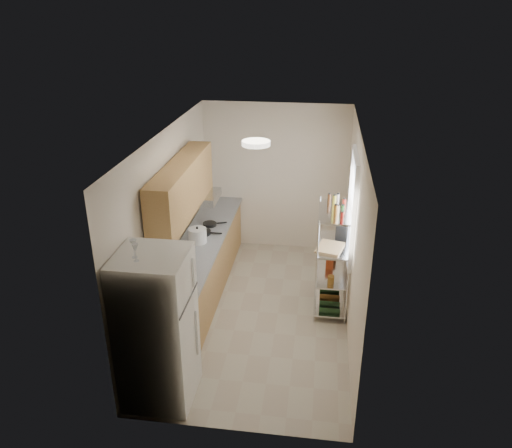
{
  "coord_description": "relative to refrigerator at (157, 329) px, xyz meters",
  "views": [
    {
      "loc": [
        0.78,
        -6.02,
        4.09
      ],
      "look_at": [
        -0.08,
        0.25,
        1.28
      ],
      "focal_mm": 35.0,
      "sensor_mm": 36.0,
      "label": 1
    }
  ],
  "objects": [
    {
      "name": "frying_pan_large",
      "position": [
        -0.08,
        2.39,
        0.03
      ],
      "size": [
        0.28,
        0.28,
        0.05
      ],
      "primitive_type": "cylinder",
      "rotation": [
        0.0,
        0.0,
        0.01
      ],
      "color": "black",
      "rests_on": "counter_run"
    },
    {
      "name": "rice_cooker",
      "position": [
        -0.07,
        2.11,
        0.11
      ],
      "size": [
        0.26,
        0.26,
        0.21
      ],
      "primitive_type": "cylinder",
      "color": "silver",
      "rests_on": "counter_run"
    },
    {
      "name": "wine_glass_a",
      "position": [
        -0.13,
        -0.08,
        0.99
      ],
      "size": [
        0.07,
        0.07,
        0.19
      ],
      "primitive_type": null,
      "color": "silver",
      "rests_on": "refrigerator"
    },
    {
      "name": "ceiling_dome",
      "position": [
        0.87,
        1.48,
        1.68
      ],
      "size": [
        0.34,
        0.34,
        0.05
      ],
      "primitive_type": "cylinder",
      "color": "white",
      "rests_on": "room"
    },
    {
      "name": "upper_cabinets",
      "position": [
        -0.18,
        1.88,
        0.92
      ],
      "size": [
        0.33,
        2.2,
        0.72
      ],
      "primitive_type": "cube",
      "color": "#B5804D",
      "rests_on": "room"
    },
    {
      "name": "cutting_board",
      "position": [
        1.83,
        1.93,
        0.13
      ],
      "size": [
        0.42,
        0.49,
        0.03
      ],
      "primitive_type": "cube",
      "rotation": [
        0.0,
        0.0,
        -0.26
      ],
      "color": "tan",
      "rests_on": "bakers_rack"
    },
    {
      "name": "frying_pan_small",
      "position": [
        -0.03,
        2.71,
        0.03
      ],
      "size": [
        0.28,
        0.28,
        0.04
      ],
      "primitive_type": "cylinder",
      "rotation": [
        0.0,
        0.0,
        0.38
      ],
      "color": "black",
      "rests_on": "counter_run"
    },
    {
      "name": "storage_bag",
      "position": [
        1.85,
        2.23,
        -0.25
      ],
      "size": [
        0.12,
        0.15,
        0.16
      ],
      "primitive_type": "cube",
      "rotation": [
        0.0,
        0.0,
        -0.14
      ],
      "color": "#983212",
      "rests_on": "bakers_rack"
    },
    {
      "name": "counter_run",
      "position": [
        -0.05,
        2.21,
        -0.44
      ],
      "size": [
        0.63,
        3.51,
        0.9
      ],
      "color": "#B5804D",
      "rests_on": "ground"
    },
    {
      "name": "window",
      "position": [
        2.1,
        2.13,
        0.66
      ],
      "size": [
        0.06,
        1.0,
        1.46
      ],
      "primitive_type": "cube",
      "color": "white",
      "rests_on": "room"
    },
    {
      "name": "refrigerator",
      "position": [
        0.0,
        0.0,
        0.0
      ],
      "size": [
        0.73,
        0.73,
        1.78
      ],
      "primitive_type": "cube",
      "color": "white",
      "rests_on": "ground"
    },
    {
      "name": "room",
      "position": [
        0.87,
        1.78,
        0.41
      ],
      "size": [
        2.52,
        4.42,
        2.62
      ],
      "color": "#AEA48D",
      "rests_on": "ground"
    },
    {
      "name": "wine_glass_b",
      "position": [
        -0.09,
        -0.15,
        0.99
      ],
      "size": [
        0.07,
        0.07,
        0.19
      ],
      "primitive_type": null,
      "color": "silver",
      "rests_on": "refrigerator"
    },
    {
      "name": "espresso_machine",
      "position": [
        1.99,
        2.32,
        0.26
      ],
      "size": [
        0.19,
        0.26,
        0.29
      ],
      "primitive_type": "cube",
      "rotation": [
        0.0,
        0.0,
        -0.1
      ],
      "color": "black",
      "rests_on": "bakers_rack"
    },
    {
      "name": "bakers_rack",
      "position": [
        1.88,
        2.07,
        0.22
      ],
      "size": [
        0.45,
        0.9,
        1.73
      ],
      "color": "silver",
      "rests_on": "ground"
    },
    {
      "name": "range_hood",
      "position": [
        -0.13,
        2.68,
        0.5
      ],
      "size": [
        0.5,
        0.6,
        0.12
      ],
      "primitive_type": "cube",
      "color": "#B7BABC",
      "rests_on": "room"
    }
  ]
}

